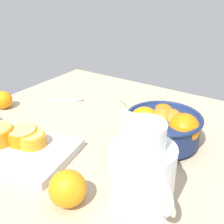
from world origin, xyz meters
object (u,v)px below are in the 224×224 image
fruit_bowl (163,126)px  spoon (68,100)px  loose_orange_0 (3,100)px  loose_orange_1 (68,189)px  orange_half_1 (32,139)px  cutting_board (18,150)px  orange_half_2 (23,136)px  juice_pitcher (141,177)px

fruit_bowl → spoon: fruit_bowl is taller
loose_orange_0 → spoon: bearing=50.3°
fruit_bowl → loose_orange_1: (-6.63, -33.81, -1.62)cm
orange_half_1 → loose_orange_0: bearing=155.8°
cutting_board → loose_orange_1: 25.53cm
loose_orange_1 → cutting_board: bearing=164.8°
loose_orange_0 → orange_half_2: bearing=-27.3°
loose_orange_0 → spoon: loose_orange_0 is taller
loose_orange_1 → spoon: size_ratio=0.54×
juice_pitcher → orange_half_2: (-38.07, 0.85, -3.09)cm
fruit_bowl → cutting_board: bearing=-138.9°
juice_pitcher → loose_orange_1: 15.93cm
cutting_board → loose_orange_1: loose_orange_1 is taller
fruit_bowl → orange_half_2: bearing=-142.3°
orange_half_2 → spoon: orange_half_2 is taller
juice_pitcher → cutting_board: bearing=-177.2°
orange_half_1 → loose_orange_1: size_ratio=0.92×
orange_half_1 → loose_orange_1: 23.49cm
cutting_board → orange_half_2: bearing=101.3°
orange_half_1 → orange_half_2: orange_half_2 is taller
fruit_bowl → loose_orange_0: size_ratio=3.32×
fruit_bowl → spoon: (-44.11, 8.29, -5.26)cm
juice_pitcher → orange_half_1: 34.67cm
loose_orange_0 → spoon: 24.09cm
cutting_board → loose_orange_1: (24.47, -6.66, 2.90)cm
juice_pitcher → cutting_board: juice_pitcher is taller
cutting_board → loose_orange_0: size_ratio=4.65×
fruit_bowl → loose_orange_1: bearing=-101.1°
juice_pitcher → loose_orange_1: (-13.06, -8.49, -3.32)cm
cutting_board → loose_orange_0: loose_orange_0 is taller
orange_half_2 → loose_orange_1: (25.01, -9.35, -0.23)cm
cutting_board → orange_half_2: orange_half_2 is taller
juice_pitcher → loose_orange_0: juice_pitcher is taller
loose_orange_0 → fruit_bowl: bearing=9.7°
fruit_bowl → loose_orange_1: 34.49cm
juice_pitcher → orange_half_1: size_ratio=2.73×
spoon → fruit_bowl: bearing=-10.6°
orange_half_1 → loose_orange_1: bearing=-24.1°
loose_orange_1 → spoon: loose_orange_1 is taller
orange_half_2 → loose_orange_1: 26.70cm
orange_half_2 → loose_orange_1: bearing=-20.5°
juice_pitcher → spoon: (-50.54, 33.60, -6.96)cm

